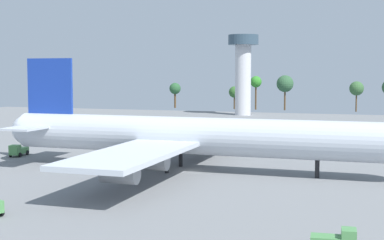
{
  "coord_description": "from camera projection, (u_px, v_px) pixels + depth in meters",
  "views": [
    {
      "loc": [
        29.74,
        -89.55,
        16.45
      ],
      "look_at": [
        0.0,
        0.0,
        8.51
      ],
      "focal_mm": 53.41,
      "sensor_mm": 36.0,
      "label": 1
    }
  ],
  "objects": [
    {
      "name": "ground_plane",
      "position": [
        192.0,
        171.0,
        95.41
      ],
      "size": [
        279.82,
        279.82,
        0.0
      ],
      "primitive_type": "plane",
      "color": "slate"
    },
    {
      "name": "cargo_airplane",
      "position": [
        190.0,
        136.0,
        95.06
      ],
      "size": [
        69.95,
        62.92,
        18.91
      ],
      "color": "silver",
      "rests_on": "ground_plane"
    },
    {
      "name": "pushback_tractor",
      "position": [
        336.0,
        240.0,
        52.45
      ],
      "size": [
        4.24,
        2.58,
        2.15
      ],
      "color": "#4C8C4C",
      "rests_on": "ground_plane"
    },
    {
      "name": "cargo_loader",
      "position": [
        18.0,
        150.0,
        111.74
      ],
      "size": [
        2.87,
        5.22,
        2.36
      ],
      "color": "#4C8C4C",
      "rests_on": "ground_plane"
    },
    {
      "name": "control_tower",
      "position": [
        243.0,
        67.0,
        217.19
      ],
      "size": [
        11.5,
        11.5,
        30.55
      ],
      "color": "silver",
      "rests_on": "ground_plane"
    },
    {
      "name": "tree_line_backdrop",
      "position": [
        311.0,
        86.0,
        242.11
      ],
      "size": [
        109.51,
        7.29,
        15.2
      ],
      "color": "#51381E",
      "rests_on": "ground_plane"
    }
  ]
}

